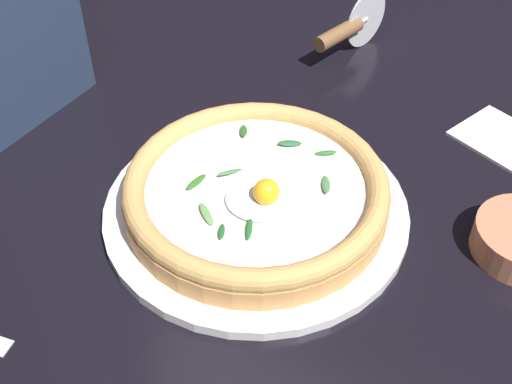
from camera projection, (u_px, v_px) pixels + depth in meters
ground_plane at (283, 207)px, 0.74m from camera, size 2.40×2.40×0.03m
pizza_plate at (256, 209)px, 0.70m from camera, size 0.33×0.33×0.01m
pizza at (256, 191)px, 0.68m from camera, size 0.28×0.28×0.06m
pizza_cutter at (349, 28)px, 0.92m from camera, size 0.05×0.15×0.09m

